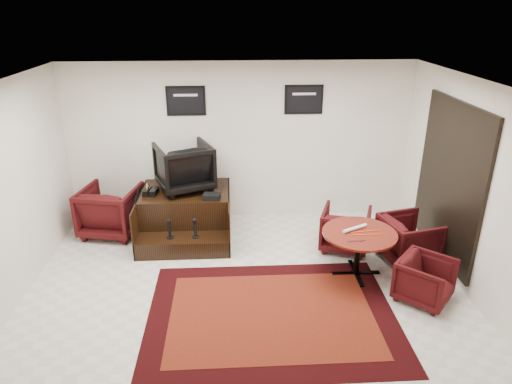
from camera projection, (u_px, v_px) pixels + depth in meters
ground at (246, 293)px, 6.25m from camera, size 6.00×6.00×0.00m
room_shell at (277, 166)px, 5.70m from camera, size 6.02×5.02×2.81m
area_rug at (272, 315)px, 5.80m from camera, size 3.13×2.35×0.01m
shine_podium at (186, 215)px, 7.72m from camera, size 1.49×1.53×0.77m
shine_chair at (184, 165)px, 7.54m from camera, size 1.08×1.05×0.87m
shoes_pair at (151, 191)px, 7.48m from camera, size 0.25×0.29×0.09m
polish_kit at (212, 197)px, 7.28m from camera, size 0.29×0.23×0.09m
umbrella_black at (131, 217)px, 7.48m from camera, size 0.31×0.12×0.83m
umbrella_hooked at (133, 211)px, 7.64m from camera, size 0.34×0.13×0.91m
armchair_side at (111, 208)px, 7.71m from camera, size 1.05×1.01×0.93m
meeting_table at (359, 238)px, 6.45m from camera, size 1.05×1.05×0.68m
table_chair_back at (346, 227)px, 7.25m from camera, size 0.92×0.89×0.75m
table_chair_window at (409, 237)px, 6.92m from camera, size 0.86×0.90×0.78m
table_chair_corner at (425, 278)px, 5.98m from camera, size 0.88×0.89×0.67m
paper_roll at (355, 228)px, 6.48m from camera, size 0.40×0.24×0.05m
table_clutter at (365, 234)px, 6.36m from camera, size 0.57×0.33×0.01m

